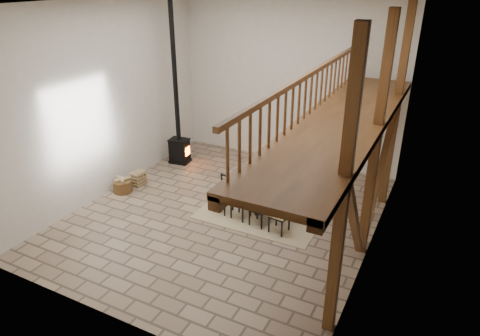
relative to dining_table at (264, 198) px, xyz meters
The scene contains 7 objects.
ground 1.06m from the dining_table, 141.97° to the right, with size 8.00×8.00×0.00m, color gray.
room_shell 2.76m from the dining_table, 56.40° to the right, with size 7.02×8.02×5.01m.
rug 0.36m from the dining_table, 82.05° to the left, with size 3.00×2.50×0.02m, color tan.
dining_table is the anchor object (origin of this frame).
wood_stove 4.05m from the dining_table, 156.52° to the left, with size 0.65×0.53×5.00m.
log_basket 3.99m from the dining_table, 167.96° to the right, with size 0.51×0.51×0.42m.
log_stack 3.80m from the dining_table, behind, with size 0.34×0.44×0.40m.
Camera 1 is at (4.54, -8.12, 5.52)m, focal length 32.00 mm.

